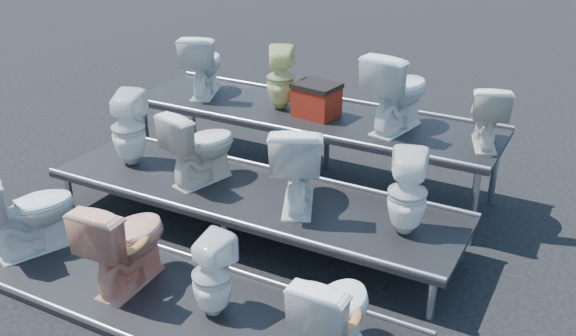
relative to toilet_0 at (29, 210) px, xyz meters
The scene contains 17 objects.
ground 2.12m from the toilet_0, 39.14° to the left, with size 80.00×80.00×0.00m, color black.
tier_front 1.66m from the toilet_0, ahead, with size 4.20×1.20×0.06m, color black.
tier_mid 2.07m from the toilet_0, 39.14° to the left, with size 4.20×1.20×0.46m, color black.
tier_back 3.05m from the toilet_0, 58.43° to the left, with size 4.20×1.20×0.86m, color black.
toilet_0 is the anchor object (origin of this frame).
toilet_1 1.15m from the toilet_0, ahead, with size 0.47×0.83×0.85m, color tan.
toilet_2 2.02m from the toilet_0, ahead, with size 0.32×0.33×0.71m, color white.
toilet_3 3.08m from the toilet_0, ahead, with size 0.43×0.76×0.77m, color white.
toilet_4 1.36m from the toilet_0, 85.29° to the left, with size 0.36×0.37×0.79m, color white.
toilet_5 1.70m from the toilet_0, 51.63° to the left, with size 0.43×0.75×0.77m, color beige.
toilet_6 2.51m from the toilet_0, 31.65° to the left, with size 0.47×0.83×0.85m, color white.
toilet_7 3.44m from the toilet_0, 22.34° to the left, with size 0.34×0.35×0.75m, color white.
toilet_8 2.71m from the toilet_0, 86.08° to the left, with size 0.42×0.73×0.75m, color white.
toilet_9 2.96m from the toilet_0, 64.80° to the left, with size 0.32×0.32×0.70m, color #D5D588.
toilet_10 3.76m from the toilet_0, 45.11° to the left, with size 0.47×0.82×0.84m, color white.
toilet_11 4.42m from the toilet_0, 36.59° to the left, with size 0.36×0.63×0.64m, color beige.
red_crate 3.11m from the toilet_0, 56.48° to the left, with size 0.45×0.36×0.32m, color maroon.
Camera 1 is at (2.94, -4.74, 3.35)m, focal length 40.00 mm.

